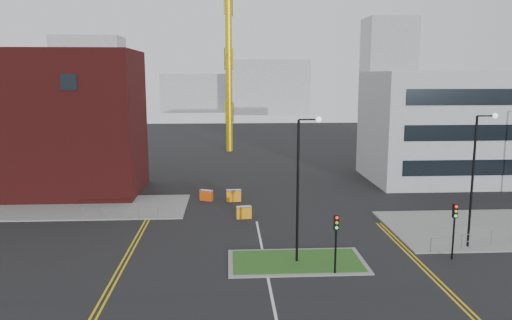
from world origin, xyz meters
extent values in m
cube|color=slate|center=(-20.00, 22.00, 0.06)|extent=(28.00, 8.00, 0.12)
cube|color=slate|center=(2.00, 8.00, 0.04)|extent=(8.60, 4.60, 0.08)
cube|color=#204D19|center=(2.00, 8.00, 0.06)|extent=(8.00, 4.00, 0.12)
cube|color=#4F1313|center=(-20.00, 28.00, 7.00)|extent=(18.00, 10.00, 14.00)
cube|color=black|center=(-16.00, 22.98, 11.00)|extent=(1.40, 0.10, 1.40)
cube|color=#9EA0A3|center=(26.00, 32.00, 6.00)|extent=(25.00, 12.00, 12.00)
cube|color=black|center=(26.00, 25.98, 2.50)|extent=(22.00, 0.10, 1.60)
cylinder|color=#DCBC0C|center=(-2.00, 55.00, 16.69)|extent=(1.00, 1.00, 33.38)
cylinder|color=black|center=(2.00, 8.00, 4.50)|extent=(0.16, 0.16, 9.00)
cylinder|color=black|center=(2.60, 8.00, 9.00)|extent=(1.20, 0.10, 0.10)
sphere|color=silver|center=(3.20, 8.00, 9.00)|extent=(0.36, 0.36, 0.36)
cylinder|color=black|center=(14.00, 10.00, 4.50)|extent=(0.16, 0.16, 9.00)
cylinder|color=black|center=(14.60, 10.00, 9.00)|extent=(1.20, 0.10, 0.10)
sphere|color=silver|center=(15.20, 10.00, 9.00)|extent=(0.36, 0.36, 0.36)
cylinder|color=black|center=(4.00, 6.00, 1.50)|extent=(0.12, 0.12, 3.00)
cube|color=black|center=(4.00, 6.00, 3.20)|extent=(0.28, 0.22, 0.90)
sphere|color=red|center=(4.00, 5.87, 3.50)|extent=(0.18, 0.18, 0.18)
sphere|color=orange|center=(4.00, 5.87, 3.20)|extent=(0.18, 0.18, 0.18)
sphere|color=#0CCC33|center=(4.00, 5.87, 2.90)|extent=(0.18, 0.18, 0.18)
cylinder|color=black|center=(12.00, 8.00, 1.50)|extent=(0.12, 0.12, 3.00)
cube|color=black|center=(12.00, 8.00, 3.20)|extent=(0.28, 0.22, 0.90)
sphere|color=red|center=(12.00, 7.87, 3.50)|extent=(0.18, 0.18, 0.18)
sphere|color=orange|center=(12.00, 7.87, 3.20)|extent=(0.18, 0.18, 0.18)
sphere|color=#0CCC33|center=(12.00, 7.87, 2.90)|extent=(0.18, 0.18, 0.18)
cylinder|color=gray|center=(-11.00, 18.00, 1.05)|extent=(6.00, 0.04, 0.04)
cylinder|color=gray|center=(-11.00, 18.00, 0.55)|extent=(6.00, 0.04, 0.04)
cylinder|color=gray|center=(-14.00, 18.00, 0.55)|extent=(0.05, 0.05, 1.10)
cylinder|color=gray|center=(-8.00, 18.00, 0.55)|extent=(0.05, 0.05, 1.10)
cylinder|color=gray|center=(11.00, 9.00, 0.55)|extent=(0.05, 0.05, 1.10)
cube|color=silver|center=(0.00, 2.00, 0.01)|extent=(0.15, 30.00, 0.01)
cube|color=gold|center=(-9.00, 10.00, 0.01)|extent=(0.12, 24.00, 0.01)
cube|color=gold|center=(-8.70, 10.00, 0.01)|extent=(0.12, 24.00, 0.01)
cube|color=gold|center=(9.50, 6.00, 0.01)|extent=(0.12, 20.00, 0.01)
cube|color=gold|center=(9.80, 6.00, 0.01)|extent=(0.12, 20.00, 0.01)
cube|color=gray|center=(-40.00, 120.00, 11.00)|extent=(18.00, 12.00, 22.00)
cube|color=gray|center=(10.00, 130.00, 8.00)|extent=(24.00, 12.00, 16.00)
cube|color=gray|center=(45.00, 125.00, 14.00)|extent=(14.00, 12.00, 28.00)
cube|color=gray|center=(-8.00, 140.00, 6.00)|extent=(30.00, 12.00, 12.00)
cube|color=#CC460B|center=(-4.31, 24.00, 0.51)|extent=(1.27, 0.88, 1.01)
cube|color=silver|center=(-4.31, 24.00, 0.96)|extent=(1.27, 0.88, 0.12)
cube|color=orange|center=(-1.76, 23.58, 0.56)|extent=(1.36, 0.51, 1.11)
cube|color=silver|center=(-1.76, 23.58, 1.06)|extent=(1.36, 0.51, 0.13)
cube|color=orange|center=(-1.00, 17.93, 0.51)|extent=(1.27, 0.57, 1.02)
cube|color=silver|center=(-1.00, 17.93, 0.97)|extent=(1.27, 0.57, 0.12)
camera|label=1|loc=(-2.25, -21.61, 11.64)|focal=35.00mm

